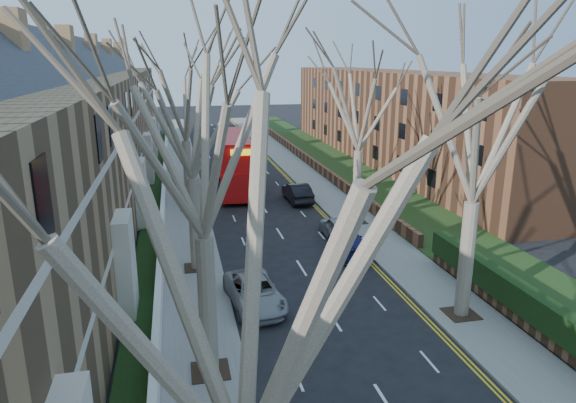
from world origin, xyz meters
TOP-DOWN VIEW (x-y plane):
  - pavement_left at (-6.00, 39.00)m, footprint 3.00×102.00m
  - pavement_right at (6.00, 39.00)m, footprint 3.00×102.00m
  - terrace_left at (-13.65, 31.00)m, footprint 9.70×78.00m
  - flats_right at (17.46, 43.00)m, footprint 13.97×54.00m
  - front_wall_left at (-7.65, 31.00)m, footprint 0.30×78.00m
  - grass_verge_right at (10.50, 39.00)m, footprint 6.00×102.00m
  - tree_left_near at (-5.70, -4.00)m, footprint 9.80×9.80m
  - tree_left_mid at (-5.70, 6.00)m, footprint 10.50×10.50m
  - tree_left_far at (-5.70, 16.00)m, footprint 10.15×10.15m
  - tree_left_dist at (-5.70, 28.00)m, footprint 10.50×10.50m
  - tree_right_mid at (5.70, 8.00)m, footprint 10.50×10.50m
  - tree_right_far at (5.70, 22.00)m, footprint 10.15×10.15m
  - double_decker_bus at (-1.52, 33.41)m, footprint 3.58×11.72m
  - car_left_far at (-3.24, 11.11)m, footprint 2.72×5.06m
  - car_right_near at (3.26, 16.45)m, footprint 2.27×4.67m
  - car_right_mid at (3.51, 19.26)m, footprint 1.88×4.37m
  - car_right_far at (3.00, 28.52)m, footprint 1.72×4.68m

SIDE VIEW (x-z plane):
  - pavement_left at x=-6.00m, z-range 0.00..0.12m
  - pavement_right at x=6.00m, z-range 0.00..0.12m
  - grass_verge_right at x=10.50m, z-range 0.12..0.18m
  - front_wall_left at x=-7.65m, z-range 0.12..1.12m
  - car_right_near at x=3.26m, z-range 0.00..1.31m
  - car_left_far at x=-3.24m, z-range 0.00..1.35m
  - car_right_mid at x=3.51m, z-range 0.00..1.47m
  - car_right_far at x=3.00m, z-range 0.00..1.53m
  - double_decker_bus at x=-1.52m, z-range -0.03..4.78m
  - flats_right at x=17.46m, z-range -0.02..9.98m
  - terrace_left at x=-13.65m, z-range -1.27..12.33m
  - tree_left_near at x=-5.70m, z-range 2.06..15.79m
  - tree_left_far at x=-5.70m, z-range 2.13..16.35m
  - tree_right_far at x=5.70m, z-range 2.13..16.35m
  - tree_left_mid at x=-5.70m, z-range 2.20..16.91m
  - tree_right_mid at x=5.70m, z-range 2.20..16.91m
  - tree_left_dist at x=-5.70m, z-range 2.20..16.91m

